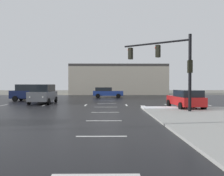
% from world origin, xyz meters
% --- Properties ---
extents(ground_plane, '(120.00, 120.00, 0.00)m').
position_xyz_m(ground_plane, '(0.00, 0.00, 0.00)').
color(ground_plane, slate).
extents(road_asphalt, '(44.00, 44.00, 0.02)m').
position_xyz_m(road_asphalt, '(0.00, 0.00, 0.01)').
color(road_asphalt, black).
rests_on(road_asphalt, ground_plane).
extents(snow_strip_curbside, '(4.00, 1.60, 0.06)m').
position_xyz_m(snow_strip_curbside, '(5.00, -4.00, 0.17)').
color(snow_strip_curbside, white).
rests_on(snow_strip_curbside, sidewalk_corner).
extents(lane_markings, '(36.15, 36.15, 0.01)m').
position_xyz_m(lane_markings, '(1.20, -1.38, 0.02)').
color(lane_markings, silver).
rests_on(lane_markings, road_asphalt).
extents(traffic_signal_mast, '(4.62, 3.49, 5.52)m').
position_xyz_m(traffic_signal_mast, '(4.81, -5.40, 3.88)').
color(traffic_signal_mast, black).
rests_on(traffic_signal_mast, sidewalk_corner).
extents(strip_building_background, '(19.14, 8.00, 5.99)m').
position_xyz_m(strip_building_background, '(2.15, 25.78, 2.99)').
color(strip_building_background, '#BCB29E').
rests_on(strip_building_background, ground_plane).
extents(suv_grey, '(2.18, 4.84, 2.03)m').
position_xyz_m(suv_grey, '(-6.73, 2.10, 1.09)').
color(suv_grey, slate).
rests_on(suv_grey, road_asphalt).
extents(sedan_blue, '(4.56, 2.07, 1.58)m').
position_xyz_m(sedan_blue, '(-0.04, 12.86, 0.85)').
color(sedan_blue, navy).
rests_on(sedan_blue, road_asphalt).
extents(sedan_tan, '(2.03, 4.55, 1.58)m').
position_xyz_m(sedan_tan, '(-10.65, 11.50, 0.85)').
color(sedan_tan, tan).
rests_on(sedan_tan, road_asphalt).
extents(suv_navy, '(4.84, 2.18, 2.03)m').
position_xyz_m(suv_navy, '(-9.28, 6.13, 1.09)').
color(suv_navy, '#141E47').
rests_on(suv_navy, road_asphalt).
extents(sedan_red, '(2.22, 4.61, 1.58)m').
position_xyz_m(sedan_red, '(6.68, -3.60, 0.85)').
color(sedan_red, '#B21919').
rests_on(sedan_red, road_asphalt).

